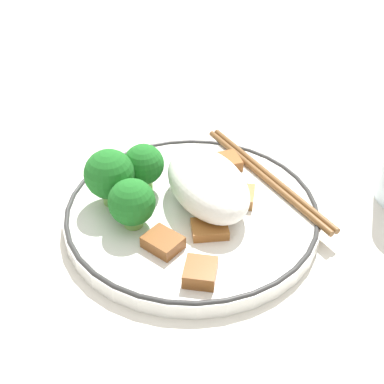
{
  "coord_description": "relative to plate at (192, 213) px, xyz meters",
  "views": [
    {
      "loc": [
        -0.37,
        0.17,
        0.35
      ],
      "look_at": [
        0.0,
        0.0,
        0.04
      ],
      "focal_mm": 50.0,
      "sensor_mm": 36.0,
      "label": 1
    }
  ],
  "objects": [
    {
      "name": "broccoli_back_center",
      "position": [
        0.04,
        0.07,
        0.04
      ],
      "size": [
        0.05,
        0.05,
        0.06
      ],
      "color": "#7FB756",
      "rests_on": "plate"
    },
    {
      "name": "meat_near_front",
      "position": [
        0.02,
        -0.04,
        0.01
      ],
      "size": [
        0.02,
        0.04,
        0.01
      ],
      "color": "brown",
      "rests_on": "plate"
    },
    {
      "name": "meat_near_left",
      "position": [
        0.05,
        -0.06,
        0.01
      ],
      "size": [
        0.03,
        0.03,
        0.01
      ],
      "color": "brown",
      "rests_on": "plate"
    },
    {
      "name": "meat_on_rice_edge",
      "position": [
        -0.04,
        0.05,
        0.01
      ],
      "size": [
        0.04,
        0.04,
        0.01
      ],
      "color": "brown",
      "rests_on": "plate"
    },
    {
      "name": "meat_near_back",
      "position": [
        -0.01,
        -0.05,
        0.01
      ],
      "size": [
        0.04,
        0.03,
        0.01
      ],
      "color": "#9E6633",
      "rests_on": "plate"
    },
    {
      "name": "ground_plane",
      "position": [
        0.0,
        0.0,
        -0.01
      ],
      "size": [
        3.0,
        3.0,
        0.0
      ],
      "primitive_type": "plane",
      "color": "silver"
    },
    {
      "name": "broccoli_back_right",
      "position": [
        0.0,
        0.06,
        0.03
      ],
      "size": [
        0.04,
        0.04,
        0.05
      ],
      "color": "#7FB756",
      "rests_on": "plate"
    },
    {
      "name": "plate",
      "position": [
        0.0,
        0.0,
        0.0
      ],
      "size": [
        0.25,
        0.25,
        0.02
      ],
      "color": "white",
      "rests_on": "ground_plane"
    },
    {
      "name": "chopsticks",
      "position": [
        0.01,
        -0.09,
        0.01
      ],
      "size": [
        0.21,
        0.04,
        0.01
      ],
      "color": "brown",
      "rests_on": "plate"
    },
    {
      "name": "meat_near_right",
      "position": [
        -0.04,
        -0.0,
        0.01
      ],
      "size": [
        0.03,
        0.04,
        0.01
      ],
      "color": "#995B28",
      "rests_on": "plate"
    },
    {
      "name": "broccoli_back_left",
      "position": [
        0.05,
        0.03,
        0.04
      ],
      "size": [
        0.04,
        0.04,
        0.05
      ],
      "color": "#7FB756",
      "rests_on": "plate"
    },
    {
      "name": "rice_mound",
      "position": [
        -0.0,
        -0.02,
        0.03
      ],
      "size": [
        0.12,
        0.07,
        0.05
      ],
      "color": "white",
      "rests_on": "plate"
    },
    {
      "name": "meat_mid_left",
      "position": [
        -0.09,
        0.03,
        0.01
      ],
      "size": [
        0.04,
        0.04,
        0.01
      ],
      "color": "brown",
      "rests_on": "plate"
    }
  ]
}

